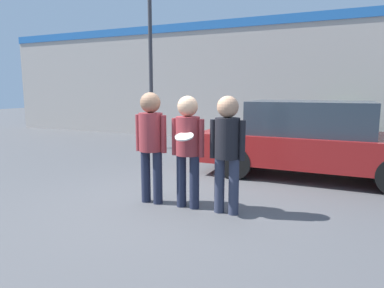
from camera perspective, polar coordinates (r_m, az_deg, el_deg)
ground_plane at (r=5.60m, az=-1.83°, el=-9.84°), size 56.00×56.00×0.00m
storefront_building at (r=12.33m, az=13.35°, el=10.43°), size 24.00×0.22×4.28m
person_left at (r=5.43m, az=-6.86°, el=1.16°), size 0.55×0.38×1.77m
person_middle_with_frisbee at (r=5.17m, az=-0.72°, el=0.41°), size 0.53×0.58×1.72m
person_right at (r=4.95m, az=5.89°, el=-0.02°), size 0.53×0.36×1.73m
parked_car_near at (r=7.60m, az=19.42°, el=0.76°), size 4.64×1.97×1.58m
street_lamp at (r=10.77m, az=-6.04°, el=17.65°), size 1.16×0.35×5.61m
shrub at (r=11.44m, az=25.69°, el=1.75°), size 1.09×1.09×1.09m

